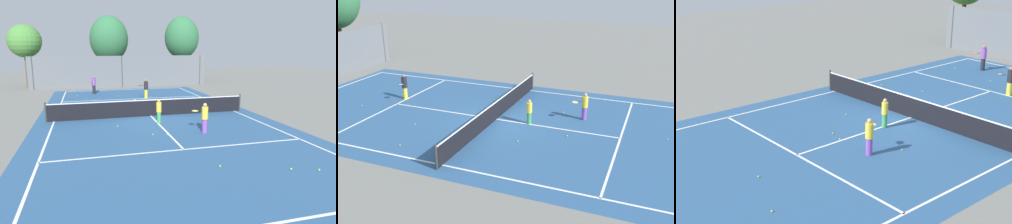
{
  "view_description": "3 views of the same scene",
  "coord_description": "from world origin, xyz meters",
  "views": [
    {
      "loc": [
        -3.71,
        -17.58,
        4.07
      ],
      "look_at": [
        0.49,
        -2.17,
        0.66
      ],
      "focal_mm": 32.62,
      "sensor_mm": 36.0,
      "label": 1
    },
    {
      "loc": [
        -17.6,
        -7.83,
        7.65
      ],
      "look_at": [
        -1.4,
        -1.13,
        1.06
      ],
      "focal_mm": 41.78,
      "sensor_mm": 36.0,
      "label": 2
    },
    {
      "loc": [
        13.76,
        -15.82,
        7.56
      ],
      "look_at": [
        -0.89,
        -3.29,
        0.79
      ],
      "focal_mm": 51.32,
      "sensor_mm": 36.0,
      "label": 3
    }
  ],
  "objects": [
    {
      "name": "tennis_ball_0",
      "position": [
        -0.76,
        -4.03,
        0.03
      ],
      "size": [
        0.07,
        0.07,
        0.07
      ],
      "primitive_type": "sphere",
      "color": "#CCE533",
      "rests_on": "ground_plane"
    },
    {
      "name": "player_2",
      "position": [
        1.0,
        6.51,
        0.8
      ],
      "size": [
        0.91,
        0.53,
        1.54
      ],
      "color": "yellow",
      "rests_on": "ground_plane"
    },
    {
      "name": "tree_0",
      "position": [
        -9.35,
        16.46,
        4.64
      ],
      "size": [
        3.31,
        3.31,
        6.32
      ],
      "color": "brown",
      "rests_on": "ground_plane"
    },
    {
      "name": "ground_plane",
      "position": [
        0.0,
        0.0,
        0.0
      ],
      "size": [
        80.0,
        80.0,
        0.0
      ],
      "primitive_type": "plane",
      "color": "slate"
    },
    {
      "name": "tennis_ball_11",
      "position": [
        -4.66,
        2.71,
        0.03
      ],
      "size": [
        0.07,
        0.07,
        0.07
      ],
      "primitive_type": "sphere",
      "color": "#CCE533",
      "rests_on": "ground_plane"
    },
    {
      "name": "player_0",
      "position": [
        -2.99,
        10.01,
        0.83
      ],
      "size": [
        0.72,
        0.87,
        1.6
      ],
      "color": "#232328",
      "rests_on": "ground_plane"
    },
    {
      "name": "tennis_net",
      "position": [
        0.0,
        0.0,
        0.51
      ],
      "size": [
        11.9,
        0.1,
        1.1
      ],
      "color": "#333833",
      "rests_on": "ground_plane"
    },
    {
      "name": "tennis_ball_4",
      "position": [
        3.71,
        -9.65,
        0.03
      ],
      "size": [
        0.07,
        0.07,
        0.07
      ],
      "primitive_type": "sphere",
      "color": "#CCE533",
      "rests_on": "ground_plane"
    },
    {
      "name": "tree_2",
      "position": [
        -0.8,
        18.8,
        4.95
      ],
      "size": [
        4.35,
        4.17,
        7.58
      ],
      "color": "brown",
      "rests_on": "ground_plane"
    },
    {
      "name": "tennis_ball_3",
      "position": [
        -1.09,
        8.04,
        0.03
      ],
      "size": [
        0.07,
        0.07,
        0.07
      ],
      "primitive_type": "sphere",
      "color": "#CCE533",
      "rests_on": "ground_plane"
    },
    {
      "name": "tree_1",
      "position": [
        7.59,
        17.71,
        5.12
      ],
      "size": [
        4.05,
        3.87,
        7.58
      ],
      "color": "brown",
      "rests_on": "ground_plane"
    },
    {
      "name": "tennis_ball_6",
      "position": [
        2.29,
        -3.04,
        0.03
      ],
      "size": [
        0.07,
        0.07,
        0.07
      ],
      "primitive_type": "sphere",
      "color": "#CCE533",
      "rests_on": "ground_plane"
    },
    {
      "name": "player_3",
      "position": [
        0.08,
        -1.81,
        0.67
      ],
      "size": [
        0.28,
        0.28,
        1.31
      ],
      "color": "#3FA559",
      "rests_on": "ground_plane"
    },
    {
      "name": "tennis_ball_10",
      "position": [
        0.65,
        -8.46,
        0.03
      ],
      "size": [
        0.07,
        0.07,
        0.07
      ],
      "primitive_type": "sphere",
      "color": "#CCE533",
      "rests_on": "ground_plane"
    },
    {
      "name": "player_1",
      "position": [
        1.73,
        -4.28,
        0.76
      ],
      "size": [
        0.72,
        0.84,
        1.47
      ],
      "color": "purple",
      "rests_on": "ground_plane"
    },
    {
      "name": "perimeter_fence",
      "position": [
        0.0,
        14.0,
        1.6
      ],
      "size": [
        18.0,
        0.12,
        3.2
      ],
      "color": "slate",
      "rests_on": "ground_plane"
    },
    {
      "name": "tennis_ball_9",
      "position": [
        -2.2,
        -2.05,
        0.03
      ],
      "size": [
        0.07,
        0.07,
        0.07
      ],
      "primitive_type": "sphere",
      "color": "#CCE533",
      "rests_on": "ground_plane"
    },
    {
      "name": "tennis_ball_8",
      "position": [
        -0.1,
        -4.2,
        0.03
      ],
      "size": [
        0.07,
        0.07,
        0.07
      ],
      "primitive_type": "sphere",
      "color": "#CCE533",
      "rests_on": "ground_plane"
    },
    {
      "name": "tennis_ball_7",
      "position": [
        1.52,
        7.1,
        0.03
      ],
      "size": [
        0.07,
        0.07,
        0.07
      ],
      "primitive_type": "sphere",
      "color": "#CCE533",
      "rests_on": "ground_plane"
    },
    {
      "name": "court_surface",
      "position": [
        0.0,
        0.0,
        0.0
      ],
      "size": [
        13.0,
        25.0,
        0.01
      ],
      "color": "#2D5684",
      "rests_on": "ground_plane"
    },
    {
      "name": "tennis_ball_1",
      "position": [
        -4.39,
        9.09,
        0.03
      ],
      "size": [
        0.07,
        0.07,
        0.07
      ],
      "primitive_type": "sphere",
      "color": "#CCE533",
      "rests_on": "ground_plane"
    },
    {
      "name": "tennis_ball_2",
      "position": [
        2.86,
        -9.33,
        0.03
      ],
      "size": [
        0.07,
        0.07,
        0.07
      ],
      "primitive_type": "sphere",
      "color": "#CCE533",
      "rests_on": "ground_plane"
    },
    {
      "name": "tennis_ball_5",
      "position": [
        -2.32,
        3.51,
        0.03
      ],
      "size": [
        0.07,
        0.07,
        0.07
      ],
      "primitive_type": "sphere",
      "color": "#CCE533",
      "rests_on": "ground_plane"
    }
  ]
}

